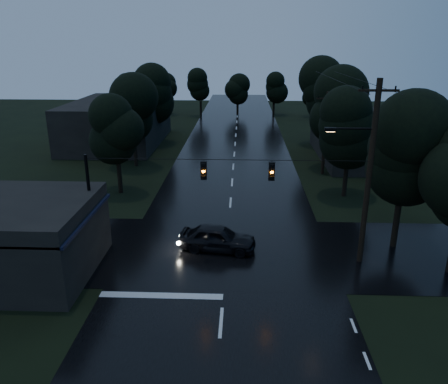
{
  "coord_description": "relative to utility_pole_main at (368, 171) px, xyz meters",
  "views": [
    {
      "loc": [
        0.81,
        -11.17,
        11.72
      ],
      "look_at": [
        -0.26,
        14.29,
        2.85
      ],
      "focal_mm": 35.0,
      "sensor_mm": 36.0,
      "label": 1
    }
  ],
  "objects": [
    {
      "name": "main_road",
      "position": [
        -7.41,
        19.0,
        -5.26
      ],
      "size": [
        12.0,
        120.0,
        0.02
      ],
      "primitive_type": "cube",
      "color": "black",
      "rests_on": "ground"
    },
    {
      "name": "tree_left_a",
      "position": [
        -16.41,
        11.0,
        -0.02
      ],
      "size": [
        3.92,
        3.92,
        8.26
      ],
      "color": "black",
      "rests_on": "ground"
    },
    {
      "name": "building_far_right",
      "position": [
        6.59,
        23.0,
        -3.06
      ],
      "size": [
        10.0,
        14.0,
        4.4
      ],
      "primitive_type": "cube",
      "color": "black",
      "rests_on": "ground"
    },
    {
      "name": "utility_pole_far",
      "position": [
        0.89,
        17.0,
        -1.38
      ],
      "size": [
        2.0,
        0.3,
        7.5
      ],
      "color": "black",
      "rests_on": "ground"
    },
    {
      "name": "cross_street",
      "position": [
        -7.41,
        1.0,
        -5.26
      ],
      "size": [
        60.0,
        9.0,
        0.02
      ],
      "primitive_type": "cube",
      "color": "black",
      "rests_on": "ground"
    },
    {
      "name": "tree_right_c",
      "position": [
        2.79,
        29.0,
        1.11
      ],
      "size": [
        4.76,
        4.76,
        10.03
      ],
      "color": "black",
      "rests_on": "ground"
    },
    {
      "name": "tree_right_a",
      "position": [
        1.59,
        11.0,
        0.36
      ],
      "size": [
        4.2,
        4.2,
        8.85
      ],
      "color": "black",
      "rests_on": "ground"
    },
    {
      "name": "span_signals",
      "position": [
        -6.85,
        -0.01,
        -0.01
      ],
      "size": [
        15.0,
        0.37,
        1.12
      ],
      "color": "black",
      "rests_on": "ground"
    },
    {
      "name": "building_far_left",
      "position": [
        -21.41,
        29.0,
        -2.76
      ],
      "size": [
        10.0,
        16.0,
        5.0
      ],
      "primitive_type": "cube",
      "color": "black",
      "rests_on": "ground"
    },
    {
      "name": "tree_left_b",
      "position": [
        -17.01,
        19.0,
        0.36
      ],
      "size": [
        4.2,
        4.2,
        8.85
      ],
      "color": "black",
      "rests_on": "ground"
    },
    {
      "name": "anchor_pole_left",
      "position": [
        -14.91,
        0.0,
        -2.26
      ],
      "size": [
        0.18,
        0.18,
        6.0
      ],
      "primitive_type": "cylinder",
      "color": "black",
      "rests_on": "ground"
    },
    {
      "name": "car",
      "position": [
        -7.94,
        1.07,
        -4.5
      ],
      "size": [
        4.69,
        2.44,
        1.52
      ],
      "primitive_type": "imported",
      "rotation": [
        0.0,
        0.0,
        1.42
      ],
      "color": "black",
      "rests_on": "ground"
    },
    {
      "name": "tree_left_c",
      "position": [
        -17.61,
        29.0,
        0.74
      ],
      "size": [
        4.48,
        4.48,
        9.44
      ],
      "color": "black",
      "rests_on": "ground"
    },
    {
      "name": "tree_corner_near",
      "position": [
        2.59,
        2.0,
        0.74
      ],
      "size": [
        4.48,
        4.48,
        9.44
      ],
      "color": "black",
      "rests_on": "ground"
    },
    {
      "name": "tree_right_b",
      "position": [
        2.19,
        19.0,
        0.74
      ],
      "size": [
        4.48,
        4.48,
        9.44
      ],
      "color": "black",
      "rests_on": "ground"
    },
    {
      "name": "utility_pole_main",
      "position": [
        0.0,
        0.0,
        0.0
      ],
      "size": [
        3.5,
        0.3,
        10.0
      ],
      "color": "black",
      "rests_on": "ground"
    }
  ]
}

